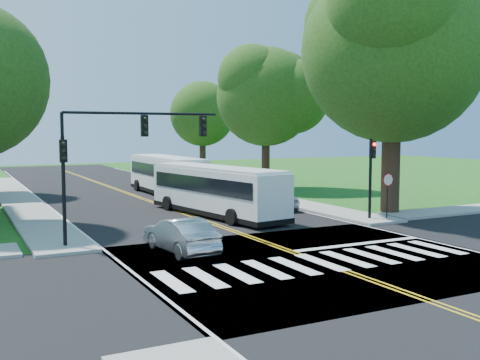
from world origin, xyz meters
TOP-DOWN VIEW (x-y plane):
  - ground at (0.00, 0.00)m, footprint 140.00×140.00m
  - road at (0.00, 18.00)m, footprint 14.00×96.00m
  - cross_road at (0.00, 0.00)m, footprint 60.00×12.00m
  - center_line at (0.00, 22.00)m, footprint 0.36×70.00m
  - edge_line_w at (-6.80, 22.00)m, footprint 0.12×70.00m
  - edge_line_e at (6.80, 22.00)m, footprint 0.12×70.00m
  - crosswalk at (0.00, -0.50)m, footprint 12.60×3.00m
  - stop_bar at (3.50, 1.60)m, footprint 6.60×0.40m
  - sidewalk_nw at (-8.30, 25.00)m, footprint 2.60×40.00m
  - sidewalk_ne at (8.30, 25.00)m, footprint 2.60×40.00m
  - tree_ne_big at (11.00, 8.00)m, footprint 10.80×10.80m
  - tree_east_mid at (11.50, 24.00)m, footprint 8.40×8.40m
  - tree_east_far at (12.50, 40.00)m, footprint 7.20×7.20m
  - signal_nw at (-5.86, 6.43)m, footprint 7.15×0.46m
  - signal_ne at (8.20, 6.44)m, footprint 0.30×0.46m
  - stop_sign at (9.00, 5.98)m, footprint 0.76×0.08m
  - bus_lead at (1.34, 12.03)m, footprint 4.12×11.44m
  - bus_follow at (2.45, 23.69)m, footprint 2.83×11.54m
  - hatchback at (-4.12, 3.55)m, footprint 1.89×4.45m
  - suv at (5.89, 13.03)m, footprint 2.85×4.68m
  - dark_sedan at (5.44, 13.76)m, footprint 2.72×4.65m

SIDE VIEW (x-z plane):
  - ground at x=0.00m, z-range 0.00..0.00m
  - road at x=0.00m, z-range 0.00..0.01m
  - cross_road at x=0.00m, z-range 0.00..0.01m
  - center_line at x=0.00m, z-range 0.01..0.02m
  - edge_line_w at x=-6.80m, z-range 0.01..0.02m
  - edge_line_e at x=6.80m, z-range 0.01..0.02m
  - crosswalk at x=0.00m, z-range 0.01..0.02m
  - stop_bar at x=3.50m, z-range 0.01..0.02m
  - sidewalk_nw at x=-8.30m, z-range 0.00..0.15m
  - sidewalk_ne at x=8.30m, z-range 0.00..0.15m
  - suv at x=5.89m, z-range 0.01..1.22m
  - dark_sedan at x=5.44m, z-range 0.01..1.28m
  - hatchback at x=-4.12m, z-range 0.01..1.44m
  - bus_lead at x=1.34m, z-range 0.09..2.99m
  - bus_follow at x=2.45m, z-range 0.09..3.08m
  - stop_sign at x=9.00m, z-range 0.77..3.30m
  - signal_ne at x=8.20m, z-range 0.76..5.16m
  - signal_nw at x=-5.86m, z-range 1.55..7.21m
  - tree_east_far at x=12.50m, z-range 1.69..12.03m
  - tree_east_mid at x=11.50m, z-range 1.89..13.82m
  - tree_ne_big at x=11.00m, z-range 2.17..17.08m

